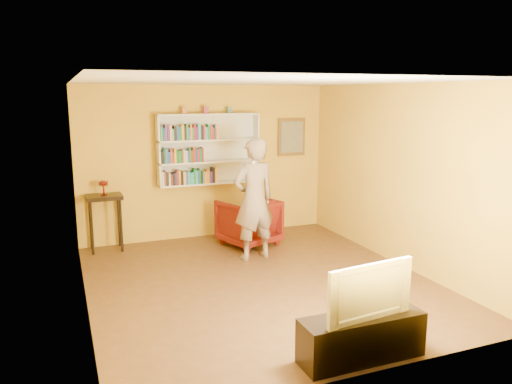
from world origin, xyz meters
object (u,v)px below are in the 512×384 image
at_px(person, 254,199).
at_px(television, 364,289).
at_px(console_table, 104,205).
at_px(bookshelf, 208,149).
at_px(ruby_lustre, 103,185).
at_px(armchair, 249,222).
at_px(tv_cabinet, 362,337).

height_order(person, television, person).
bearing_deg(person, console_table, -39.48).
height_order(bookshelf, person, bookshelf).
distance_m(console_table, ruby_lustre, 0.33).
height_order(bookshelf, console_table, bookshelf).
bearing_deg(armchair, bookshelf, -74.71).
bearing_deg(ruby_lustre, console_table, 0.00).
distance_m(console_table, television, 4.91).
bearing_deg(armchair, tv_cabinet, 66.57).
xyz_separation_m(ruby_lustre, person, (2.12, -1.28, -0.16)).
distance_m(ruby_lustre, tv_cabinet, 4.99).
distance_m(bookshelf, armchair, 1.48).
distance_m(tv_cabinet, television, 0.50).
distance_m(console_table, person, 2.48).
bearing_deg(ruby_lustre, tv_cabinet, -66.29).
height_order(tv_cabinet, television, television).
bearing_deg(tv_cabinet, bookshelf, 92.02).
distance_m(armchair, person, 0.92).
height_order(bookshelf, television, bookshelf).
bearing_deg(television, tv_cabinet, 0.00).
bearing_deg(tv_cabinet, person, 87.48).
xyz_separation_m(bookshelf, ruby_lustre, (-1.81, -0.16, -0.49)).
xyz_separation_m(person, television, (-0.14, -3.22, -0.23)).
relative_size(console_table, television, 0.97).
xyz_separation_m(armchair, tv_cabinet, (-0.32, -3.94, -0.17)).
xyz_separation_m(person, tv_cabinet, (-0.14, -3.22, -0.73)).
relative_size(bookshelf, armchair, 2.06).
relative_size(armchair, person, 0.46).
bearing_deg(armchair, person, 56.99).
distance_m(bookshelf, ruby_lustre, 1.88).
bearing_deg(tv_cabinet, armchair, 85.30).
relative_size(bookshelf, ruby_lustre, 7.48).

